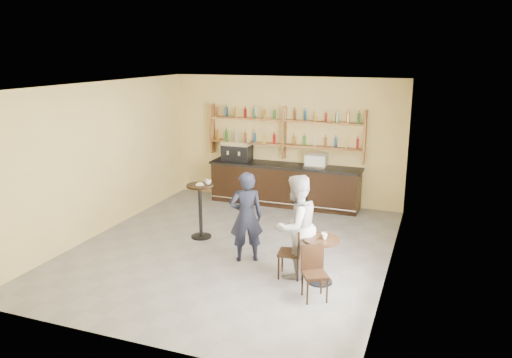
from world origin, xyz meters
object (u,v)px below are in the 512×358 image
(pastry_case, at_px, (317,161))
(pedestal_table, at_px, (201,211))
(espresso_machine, at_px, (237,151))
(man_main, at_px, (246,217))
(chair_south, at_px, (315,274))
(patron_second, at_px, (296,226))
(chair_west, at_px, (290,252))
(bar_counter, at_px, (285,185))
(cafe_table, at_px, (321,261))

(pastry_case, height_order, pedestal_table, pastry_case)
(espresso_machine, relative_size, man_main, 0.42)
(pedestal_table, relative_size, man_main, 0.67)
(chair_south, xyz_separation_m, patron_second, (-0.53, 0.72, 0.48))
(pedestal_table, relative_size, patron_second, 0.63)
(man_main, bearing_deg, patron_second, 135.07)
(espresso_machine, bearing_deg, pastry_case, -0.97)
(patron_second, bearing_deg, chair_south, 68.16)
(patron_second, bearing_deg, pedestal_table, -82.44)
(chair_south, bearing_deg, patron_second, 96.20)
(man_main, height_order, chair_south, man_main)
(pedestal_table, distance_m, chair_west, 2.56)
(bar_counter, distance_m, espresso_machine, 1.51)
(espresso_machine, height_order, patron_second, patron_second)
(bar_counter, xyz_separation_m, pedestal_table, (-0.96, -2.82, 0.05))
(man_main, relative_size, chair_west, 1.89)
(bar_counter, xyz_separation_m, man_main, (0.37, -3.57, 0.33))
(cafe_table, distance_m, chair_west, 0.55)
(pastry_case, height_order, patron_second, patron_second)
(pastry_case, xyz_separation_m, man_main, (-0.44, -3.57, -0.35))
(pastry_case, bearing_deg, cafe_table, -70.21)
(bar_counter, height_order, patron_second, patron_second)
(pastry_case, distance_m, cafe_table, 4.23)
(man_main, relative_size, patron_second, 0.94)
(man_main, xyz_separation_m, chair_south, (1.57, -1.04, -0.42))
(espresso_machine, distance_m, patron_second, 4.75)
(pedestal_table, height_order, patron_second, patron_second)
(espresso_machine, height_order, chair_west, espresso_machine)
(chair_south, height_order, patron_second, patron_second)
(bar_counter, bearing_deg, cafe_table, -64.88)
(chair_south, bearing_deg, pastry_case, 73.79)
(pedestal_table, bearing_deg, bar_counter, 71.25)
(pastry_case, height_order, chair_south, pastry_case)
(pedestal_table, bearing_deg, man_main, -29.77)
(cafe_table, relative_size, patron_second, 0.44)
(man_main, bearing_deg, chair_west, 130.10)
(chair_south, bearing_deg, man_main, 116.46)
(pedestal_table, xyz_separation_m, patron_second, (2.36, -1.08, 0.33))
(cafe_table, relative_size, chair_south, 0.93)
(pastry_case, height_order, man_main, man_main)
(chair_west, bearing_deg, man_main, -118.70)
(chair_west, bearing_deg, pedestal_table, -123.25)
(pastry_case, relative_size, chair_west, 0.58)
(espresso_machine, height_order, man_main, man_main)
(espresso_machine, distance_m, chair_south, 5.70)
(espresso_machine, bearing_deg, bar_counter, -0.97)
(pastry_case, bearing_deg, espresso_machine, -175.17)
(espresso_machine, xyz_separation_m, cafe_table, (3.18, -4.02, -0.90))
(pedestal_table, xyz_separation_m, cafe_table, (2.84, -1.20, -0.17))
(cafe_table, bearing_deg, patron_second, 165.68)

